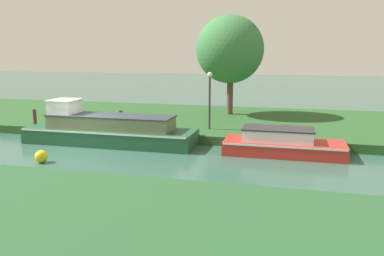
{
  "coord_description": "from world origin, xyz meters",
  "views": [
    {
      "loc": [
        8.73,
        -14.45,
        4.01
      ],
      "look_at": [
        4.7,
        1.2,
        0.9
      ],
      "focal_mm": 36.68,
      "sensor_mm": 36.0,
      "label": 1
    }
  ],
  "objects_px": {
    "lamp_post": "(210,93)",
    "channel_buoy": "(41,156)",
    "willow_tree_left": "(230,49)",
    "red_narrowboat": "(282,144)",
    "mooring_post_near": "(35,117)",
    "mooring_post_far": "(121,119)",
    "forest_barge": "(108,130)"
  },
  "relations": [
    {
      "from": "lamp_post",
      "to": "channel_buoy",
      "type": "height_order",
      "value": "lamp_post"
    },
    {
      "from": "willow_tree_left",
      "to": "red_narrowboat",
      "type": "bearing_deg",
      "value": -65.06
    },
    {
      "from": "willow_tree_left",
      "to": "mooring_post_near",
      "type": "distance_m",
      "value": 11.24
    },
    {
      "from": "red_narrowboat",
      "to": "mooring_post_far",
      "type": "xyz_separation_m",
      "value": [
        -7.69,
        1.58,
        0.4
      ]
    },
    {
      "from": "forest_barge",
      "to": "lamp_post",
      "type": "height_order",
      "value": "lamp_post"
    },
    {
      "from": "mooring_post_far",
      "to": "channel_buoy",
      "type": "relative_size",
      "value": 1.89
    },
    {
      "from": "channel_buoy",
      "to": "lamp_post",
      "type": "bearing_deg",
      "value": 49.33
    },
    {
      "from": "mooring_post_near",
      "to": "mooring_post_far",
      "type": "distance_m",
      "value": 4.79
    },
    {
      "from": "red_narrowboat",
      "to": "willow_tree_left",
      "type": "bearing_deg",
      "value": 114.94
    },
    {
      "from": "channel_buoy",
      "to": "mooring_post_far",
      "type": "bearing_deg",
      "value": 79.77
    },
    {
      "from": "mooring_post_near",
      "to": "willow_tree_left",
      "type": "bearing_deg",
      "value": 30.9
    },
    {
      "from": "forest_barge",
      "to": "lamp_post",
      "type": "relative_size",
      "value": 2.84
    },
    {
      "from": "red_narrowboat",
      "to": "channel_buoy",
      "type": "xyz_separation_m",
      "value": [
        -8.6,
        -3.44,
        -0.21
      ]
    },
    {
      "from": "lamp_post",
      "to": "mooring_post_near",
      "type": "relative_size",
      "value": 3.59
    },
    {
      "from": "red_narrowboat",
      "to": "lamp_post",
      "type": "relative_size",
      "value": 1.74
    },
    {
      "from": "mooring_post_near",
      "to": "mooring_post_far",
      "type": "relative_size",
      "value": 0.86
    },
    {
      "from": "willow_tree_left",
      "to": "mooring_post_near",
      "type": "xyz_separation_m",
      "value": [
        -9.19,
        -5.5,
        -3.41
      ]
    },
    {
      "from": "willow_tree_left",
      "to": "lamp_post",
      "type": "bearing_deg",
      "value": -92.55
    },
    {
      "from": "lamp_post",
      "to": "mooring_post_near",
      "type": "distance_m",
      "value": 9.13
    },
    {
      "from": "mooring_post_near",
      "to": "channel_buoy",
      "type": "relative_size",
      "value": 1.62
    },
    {
      "from": "forest_barge",
      "to": "lamp_post",
      "type": "xyz_separation_m",
      "value": [
        4.1,
        2.49,
        1.5
      ]
    },
    {
      "from": "forest_barge",
      "to": "mooring_post_near",
      "type": "distance_m",
      "value": 5.13
    },
    {
      "from": "red_narrowboat",
      "to": "willow_tree_left",
      "type": "relative_size",
      "value": 0.82
    },
    {
      "from": "red_narrowboat",
      "to": "willow_tree_left",
      "type": "xyz_separation_m",
      "value": [
        -3.29,
        7.08,
        3.75
      ]
    },
    {
      "from": "mooring_post_near",
      "to": "mooring_post_far",
      "type": "xyz_separation_m",
      "value": [
        4.79,
        0.0,
        0.06
      ]
    },
    {
      "from": "red_narrowboat",
      "to": "channel_buoy",
      "type": "distance_m",
      "value": 9.26
    },
    {
      "from": "lamp_post",
      "to": "willow_tree_left",
      "type": "bearing_deg",
      "value": 87.45
    },
    {
      "from": "willow_tree_left",
      "to": "channel_buoy",
      "type": "height_order",
      "value": "willow_tree_left"
    },
    {
      "from": "mooring_post_near",
      "to": "channel_buoy",
      "type": "xyz_separation_m",
      "value": [
        3.88,
        -5.03,
        -0.55
      ]
    },
    {
      "from": "willow_tree_left",
      "to": "mooring_post_far",
      "type": "relative_size",
      "value": 6.49
    },
    {
      "from": "lamp_post",
      "to": "mooring_post_far",
      "type": "height_order",
      "value": "lamp_post"
    },
    {
      "from": "mooring_post_far",
      "to": "red_narrowboat",
      "type": "bearing_deg",
      "value": -11.63
    }
  ]
}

